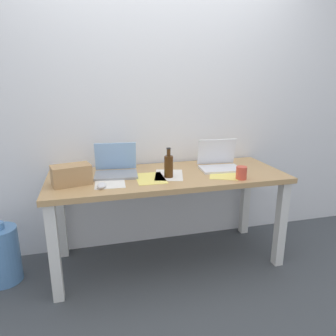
# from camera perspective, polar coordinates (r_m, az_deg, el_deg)

# --- Properties ---
(ground_plane) EXTENTS (8.00, 8.00, 0.00)m
(ground_plane) POSITION_cam_1_polar(r_m,az_deg,el_deg) (2.72, 0.00, -16.58)
(ground_plane) COLOR #42474C
(back_wall) EXTENTS (5.20, 0.08, 2.60)m
(back_wall) POSITION_cam_1_polar(r_m,az_deg,el_deg) (2.70, -2.25, 12.48)
(back_wall) COLOR white
(back_wall) RESTS_ON ground
(desk) EXTENTS (1.83, 0.70, 0.76)m
(desk) POSITION_cam_1_polar(r_m,az_deg,el_deg) (2.43, 0.00, -3.43)
(desk) COLOR tan
(desk) RESTS_ON ground
(laptop_left) EXTENTS (0.35, 0.29, 0.24)m
(laptop_left) POSITION_cam_1_polar(r_m,az_deg,el_deg) (2.41, -9.66, -0.04)
(laptop_left) COLOR gray
(laptop_left) RESTS_ON desk
(laptop_right) EXTENTS (0.34, 0.28, 0.24)m
(laptop_right) POSITION_cam_1_polar(r_m,az_deg,el_deg) (2.58, 9.48, 1.00)
(laptop_right) COLOR silver
(laptop_right) RESTS_ON desk
(beer_bottle) EXTENTS (0.07, 0.07, 0.23)m
(beer_bottle) POSITION_cam_1_polar(r_m,az_deg,el_deg) (2.30, 0.12, 0.41)
(beer_bottle) COLOR #47280F
(beer_bottle) RESTS_ON desk
(computer_mouse) EXTENTS (0.08, 0.11, 0.03)m
(computer_mouse) POSITION_cam_1_polar(r_m,az_deg,el_deg) (2.14, -12.26, -3.20)
(computer_mouse) COLOR silver
(computer_mouse) RESTS_ON desk
(cardboard_box) EXTENTS (0.29, 0.21, 0.14)m
(cardboard_box) POSITION_cam_1_polar(r_m,az_deg,el_deg) (2.25, -17.55, -1.20)
(cardboard_box) COLOR tan
(cardboard_box) RESTS_ON desk
(coffee_mug) EXTENTS (0.08, 0.08, 0.09)m
(coffee_mug) POSITION_cam_1_polar(r_m,az_deg,el_deg) (2.33, 13.49, -0.88)
(coffee_mug) COLOR #D84C38
(coffee_mug) RESTS_ON desk
(paper_sheet_front_right) EXTENTS (0.31, 0.36, 0.00)m
(paper_sheet_front_right) POSITION_cam_1_polar(r_m,az_deg,el_deg) (2.44, 10.32, -1.09)
(paper_sheet_front_right) COLOR #F4E06B
(paper_sheet_front_right) RESTS_ON desk
(paper_sheet_center) EXTENTS (0.28, 0.34, 0.00)m
(paper_sheet_center) POSITION_cam_1_polar(r_m,az_deg,el_deg) (2.37, 0.27, -1.30)
(paper_sheet_center) COLOR white
(paper_sheet_center) RESTS_ON desk
(paper_yellow_folder) EXTENTS (0.22, 0.30, 0.00)m
(paper_yellow_folder) POSITION_cam_1_polar(r_m,az_deg,el_deg) (2.30, -3.32, -1.92)
(paper_yellow_folder) COLOR #F4E06B
(paper_yellow_folder) RESTS_ON desk
(paper_sheet_front_left) EXTENTS (0.23, 0.31, 0.00)m
(paper_sheet_front_left) POSITION_cam_1_polar(r_m,az_deg,el_deg) (2.25, -10.75, -2.57)
(paper_sheet_front_left) COLOR white
(paper_sheet_front_left) RESTS_ON desk
(water_cooler_jug) EXTENTS (0.25, 0.25, 0.48)m
(water_cooler_jug) POSITION_cam_1_polar(r_m,az_deg,el_deg) (2.66, -28.47, -14.01)
(water_cooler_jug) COLOR #598CC6
(water_cooler_jug) RESTS_ON ground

